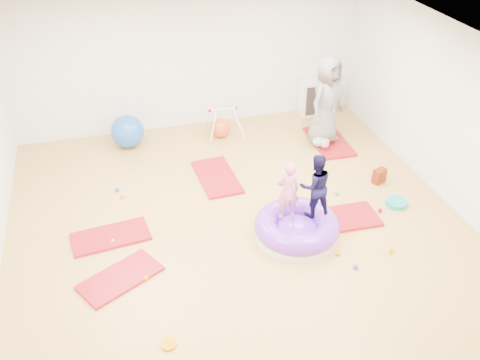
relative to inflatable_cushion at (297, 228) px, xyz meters
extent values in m
cube|color=gold|center=(-0.77, 0.11, -0.16)|extent=(7.00, 8.00, 0.01)
cube|color=silver|center=(-0.77, 0.11, 2.64)|extent=(7.00, 8.00, 0.01)
cube|color=silver|center=(-0.77, 4.11, 1.24)|extent=(7.00, 0.01, 2.80)
cube|color=silver|center=(2.73, 0.11, 1.24)|extent=(0.01, 8.00, 2.80)
cube|color=maroon|center=(-2.65, -0.22, -0.13)|extent=(1.24, 1.02, 0.05)
cube|color=maroon|center=(-2.72, 0.72, -0.13)|extent=(1.21, 0.70, 0.05)
cube|color=maroon|center=(-0.78, 1.91, -0.13)|extent=(0.69, 1.28, 0.05)
cube|color=maroon|center=(0.78, 0.20, -0.13)|extent=(1.30, 0.68, 0.05)
cube|color=maroon|center=(1.66, 2.58, -0.13)|extent=(0.69, 1.32, 0.05)
cylinder|color=silver|center=(0.00, 0.00, -0.09)|extent=(1.25, 1.25, 0.14)
torus|color=purple|center=(0.00, 0.00, 0.04)|extent=(1.29, 1.29, 0.34)
ellipsoid|color=purple|center=(0.00, 0.00, -0.04)|extent=(0.68, 0.68, 0.31)
imported|color=pink|center=(-0.14, 0.09, 0.69)|extent=(0.36, 0.25, 0.95)
imported|color=black|center=(0.27, 0.07, 0.72)|extent=(0.51, 0.41, 1.02)
imported|color=slate|center=(1.53, 2.60, 0.76)|extent=(1.01, 0.91, 1.73)
ellipsoid|color=#84ACD3|center=(1.42, 2.42, 0.00)|extent=(0.36, 0.23, 0.20)
sphere|color=tan|center=(1.42, 2.26, 0.02)|extent=(0.17, 0.17, 0.17)
sphere|color=#D58100|center=(-2.45, 1.73, -0.12)|extent=(0.07, 0.07, 0.07)
sphere|color=#D58100|center=(-2.70, 0.59, -0.12)|extent=(0.07, 0.07, 0.07)
sphere|color=#D50005|center=(-0.51, 0.21, -0.12)|extent=(0.07, 0.07, 0.07)
sphere|color=#D58100|center=(-2.32, -0.34, -0.12)|extent=(0.07, 0.07, 0.07)
sphere|color=#D58100|center=(1.20, -0.73, -0.12)|extent=(0.07, 0.07, 0.07)
sphere|color=blue|center=(-2.52, 1.96, -0.12)|extent=(0.07, 0.07, 0.07)
sphere|color=blue|center=(0.55, -0.90, -0.12)|extent=(0.07, 0.07, 0.07)
sphere|color=green|center=(1.06, 0.86, -0.12)|extent=(0.07, 0.07, 0.07)
sphere|color=#D50005|center=(1.52, 0.22, -0.12)|extent=(0.07, 0.07, 0.07)
sphere|color=#D58100|center=(0.42, -0.57, -0.12)|extent=(0.07, 0.07, 0.07)
sphere|color=blue|center=(-2.16, 3.51, 0.16)|extent=(0.64, 0.64, 0.64)
sphere|color=#DA4F20|center=(-0.34, 3.40, 0.04)|extent=(0.39, 0.39, 0.39)
cylinder|color=white|center=(-0.52, 3.26, 0.14)|extent=(0.21, 0.22, 0.56)
cylinder|color=white|center=(-0.52, 3.74, 0.14)|extent=(0.21, 0.22, 0.56)
cylinder|color=white|center=(0.01, 3.26, 0.14)|extent=(0.21, 0.22, 0.56)
cylinder|color=white|center=(0.01, 3.74, 0.14)|extent=(0.21, 0.22, 0.56)
cylinder|color=white|center=(-0.26, 3.50, 0.39)|extent=(0.55, 0.03, 0.03)
sphere|color=#D50005|center=(-0.53, 3.50, 0.39)|extent=(0.07, 0.07, 0.07)
sphere|color=blue|center=(0.02, 3.50, 0.39)|extent=(0.07, 0.07, 0.07)
cube|color=white|center=(1.93, 3.91, 0.22)|extent=(0.75, 0.36, 0.75)
cube|color=#2A2626|center=(1.93, 3.73, 0.22)|extent=(0.64, 0.02, 0.64)
cube|color=white|center=(1.93, 3.85, 0.22)|extent=(0.02, 0.25, 0.66)
cube|color=white|center=(1.93, 3.85, 0.22)|extent=(0.66, 0.25, 0.02)
cylinder|color=teal|center=(1.88, 0.33, -0.12)|extent=(0.35, 0.35, 0.08)
cube|color=#B92E04|center=(1.92, 1.02, -0.03)|extent=(0.27, 0.22, 0.26)
cylinder|color=#D58100|center=(-2.20, -1.52, -0.14)|extent=(0.20, 0.20, 0.03)
camera|label=1|loc=(-2.53, -5.88, 4.99)|focal=40.00mm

